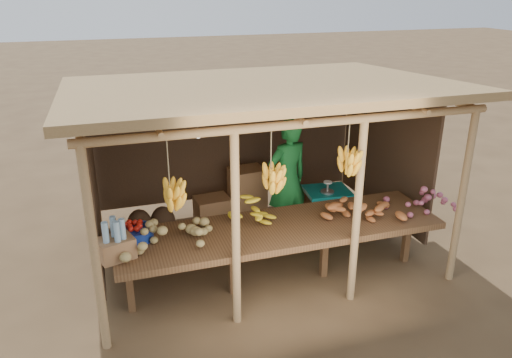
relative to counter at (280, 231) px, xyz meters
name	(u,v)px	position (x,y,z in m)	size (l,w,h in m)	color
ground	(256,248)	(0.00, 0.95, -0.74)	(60.00, 60.00, 0.00)	brown
stall_structure	(253,118)	(-0.06, 0.89, 1.17)	(4.70, 3.50, 2.43)	tan
counter	(280,231)	(0.00, 0.00, 0.00)	(3.90, 1.05, 0.80)	brown
potato_heap	(165,228)	(-1.36, 0.00, 0.25)	(1.09, 0.66, 0.37)	#A38F54
sweet_potato_heap	(359,203)	(1.01, -0.04, 0.24)	(0.96, 0.58, 0.36)	#AC5E2C
onion_heap	(422,195)	(1.90, -0.07, 0.24)	(0.87, 0.52, 0.36)	#B0556E
banana_pile	(251,210)	(-0.31, 0.19, 0.23)	(0.59, 0.35, 0.35)	yellow
tomato_basin	(135,232)	(-1.67, 0.20, 0.15)	(0.40, 0.40, 0.21)	navy
bottle_box	(115,243)	(-1.90, -0.16, 0.23)	(0.43, 0.38, 0.45)	olive
vendor	(287,180)	(0.53, 1.15, 0.16)	(0.66, 0.43, 1.80)	#17692B
tarp_crate	(326,207)	(1.23, 1.27, -0.42)	(0.71, 0.63, 0.79)	brown
carton_stack	(236,199)	(-0.03, 1.90, -0.37)	(1.12, 0.46, 0.83)	olive
burlap_sacks	(151,221)	(-1.36, 1.80, -0.52)	(0.71, 0.37, 0.51)	#453020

